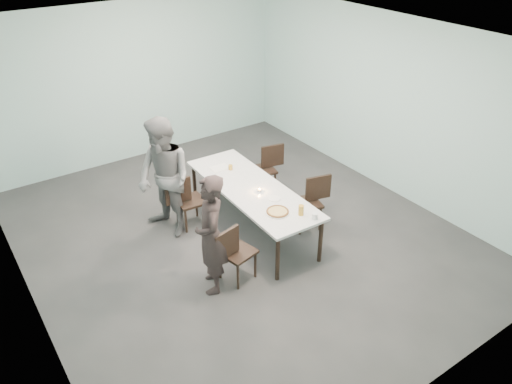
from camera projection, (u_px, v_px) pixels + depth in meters
ground at (238, 234)px, 7.77m from camera, size 7.00×7.00×0.00m
room_shell at (236, 112)px, 6.74m from camera, size 6.02×7.02×3.01m
table at (252, 191)px, 7.56m from camera, size 0.97×2.62×0.75m
chair_near_left at (233, 250)px, 6.59m from camera, size 0.65×0.50×0.87m
chair_far_left at (185, 198)px, 7.73m from camera, size 0.62×0.45×0.87m
chair_near_right at (311, 198)px, 7.73m from camera, size 0.65×0.51×0.87m
chair_far_right at (267, 165)px, 8.69m from camera, size 0.65×0.50×0.87m
diner_near at (211, 235)px, 6.31m from camera, size 0.62×0.72×1.67m
diner_far at (164, 179)px, 7.39m from camera, size 0.89×1.04×1.87m
pizza at (278, 212)px, 6.91m from camera, size 0.34×0.34×0.04m
side_plate at (275, 199)px, 7.24m from camera, size 0.18×0.18×0.01m
beer_glass at (301, 210)px, 6.84m from camera, size 0.08×0.08×0.15m
water_tumbler at (315, 216)px, 6.77m from camera, size 0.08×0.08×0.09m
tealight at (259, 191)px, 7.41m from camera, size 0.06×0.06×0.05m
amber_tumbler at (230, 167)px, 8.01m from camera, size 0.07×0.07×0.08m
menu at (220, 168)px, 8.08m from camera, size 0.31×0.23×0.01m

